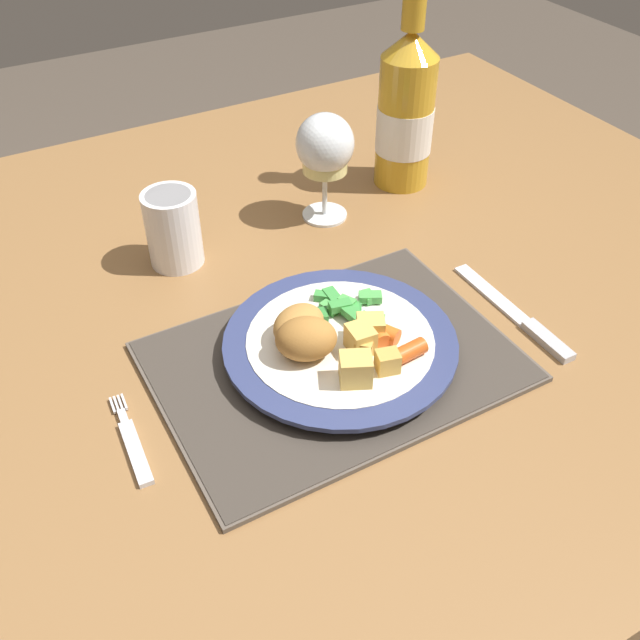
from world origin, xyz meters
TOP-DOWN VIEW (x-y plane):
  - ground_plane at (0.00, 0.00)m, footprint 6.00×6.00m
  - dining_table at (0.00, 0.00)m, footprint 1.43×1.03m
  - placemat at (0.01, -0.15)m, footprint 0.38×0.27m
  - dinner_plate at (0.02, -0.14)m, footprint 0.25×0.25m
  - breaded_croquettes at (-0.02, -0.13)m, footprint 0.08×0.10m
  - green_beans_pile at (0.05, -0.11)m, footprint 0.08×0.10m
  - glazed_carrots at (0.06, -0.18)m, footprint 0.05×0.07m
  - fork at (-0.22, -0.15)m, footprint 0.02×0.12m
  - table_knife at (0.23, -0.19)m, footprint 0.02×0.20m
  - wine_glass at (0.15, 0.12)m, footprint 0.08×0.08m
  - bottle at (0.29, 0.15)m, footprint 0.08×0.08m
  - roast_potatoes at (0.03, -0.18)m, footprint 0.08×0.08m
  - drinking_cup at (-0.07, 0.12)m, footprint 0.07×0.07m

SIDE VIEW (x-z plane):
  - ground_plane at x=0.00m, z-range 0.00..0.00m
  - dining_table at x=0.00m, z-range 0.29..1.03m
  - fork at x=-0.22m, z-range 0.74..0.75m
  - table_knife at x=0.23m, z-range 0.74..0.75m
  - placemat at x=0.01m, z-range 0.74..0.75m
  - dinner_plate at x=0.02m, z-range 0.75..0.77m
  - green_beans_pile at x=0.05m, z-range 0.76..0.78m
  - glazed_carrots at x=0.06m, z-range 0.77..0.79m
  - roast_potatoes at x=0.03m, z-range 0.76..0.80m
  - breaded_croquettes at x=-0.02m, z-range 0.76..0.81m
  - drinking_cup at x=-0.07m, z-range 0.74..0.84m
  - wine_glass at x=0.15m, z-range 0.77..0.92m
  - bottle at x=0.29m, z-range 0.70..1.00m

